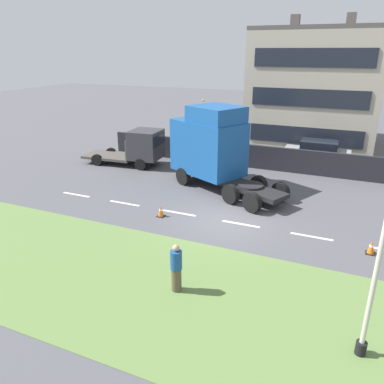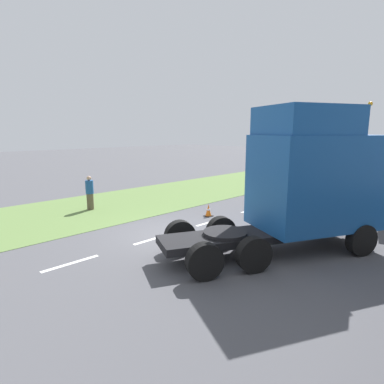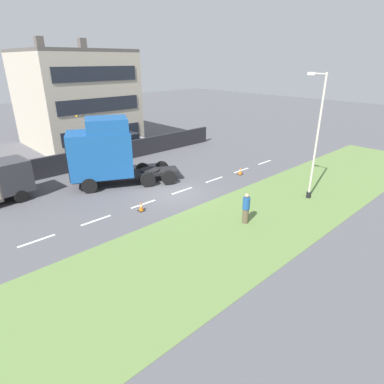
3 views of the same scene
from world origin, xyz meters
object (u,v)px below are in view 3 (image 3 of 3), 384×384
Objects in this scene: parked_car at (124,144)px; lamp_post at (315,143)px; pedestrian at (246,209)px; traffic_cone_trailing at (240,171)px; lorry_cab at (104,153)px; traffic_cone_lead at (141,206)px; flatbed_truck at (3,181)px.

lamp_post reaches higher than parked_car.
traffic_cone_trailing is at bearing -49.00° from pedestrian.
parked_car reaches higher than traffic_cone_trailing.
lorry_cab is 0.99× the size of lamp_post.
lamp_post is 11.19m from traffic_cone_lead.
lamp_post is 4.39× the size of pedestrian.
flatbed_truck is 10.03× the size of traffic_cone_trailing.
flatbed_truck is 19.38m from lamp_post.
pedestrian is 8.08m from traffic_cone_trailing.
parked_car is at bearing 9.92° from lamp_post.
flatbed_truck is at bearing 37.04° from traffic_cone_lead.
traffic_cone_trailing is (-6.95, -14.74, -1.05)m from flatbed_truck.
parked_car is 11.82m from traffic_cone_trailing.
traffic_cone_trailing is (-5.01, -8.70, -2.10)m from lorry_cab.
flatbed_truck is 0.76× the size of lamp_post.
lorry_cab is at bearing 67.59° from flatbed_truck.
lamp_post is (-10.84, -8.36, 1.22)m from lorry_cab.
lorry_cab reaches higher than flatbed_truck.
flatbed_truck is 16.32m from traffic_cone_trailing.
traffic_cone_lead is at bearing 32.71° from pedestrian.
flatbed_truck is 10.03× the size of traffic_cone_lead.
flatbed_truck is at bearing 110.67° from parked_car.
lorry_cab is at bearing 60.06° from traffic_cone_trailing.
traffic_cone_trailing is at bearing -89.11° from traffic_cone_lead.
lamp_post is 6.39m from pedestrian.
traffic_cone_lead is at bearing 32.43° from flatbed_truck.
lorry_cab is 6.43m from flatbed_truck.
traffic_cone_trailing is (5.29, -6.08, -0.57)m from pedestrian.
pedestrian is (0.55, 5.74, -2.76)m from lamp_post.
parked_car reaches higher than pedestrian.
lamp_post is at bearing -95.43° from pedestrian.
traffic_cone_trailing is at bearing 60.14° from flatbed_truck.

